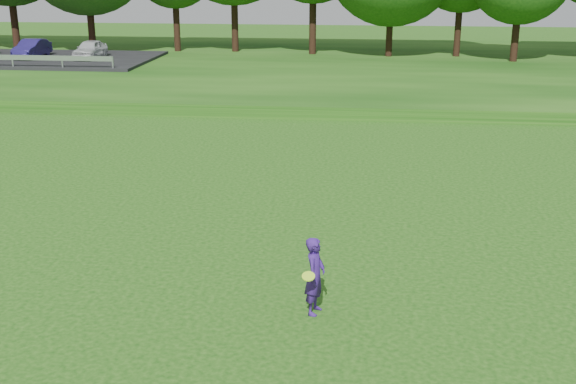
# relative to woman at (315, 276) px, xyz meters

# --- Properties ---
(ground) EXTENTS (140.00, 140.00, 0.00)m
(ground) POSITION_rel_woman_xyz_m (-1.31, -0.21, -0.82)
(ground) COLOR #12410C
(ground) RESTS_ON ground
(berm) EXTENTS (130.00, 30.00, 0.60)m
(berm) POSITION_rel_woman_xyz_m (-1.31, 33.79, -0.52)
(berm) COLOR #12410C
(berm) RESTS_ON ground
(walking_path) EXTENTS (130.00, 1.60, 0.04)m
(walking_path) POSITION_rel_woman_xyz_m (-1.31, 19.79, -0.80)
(walking_path) COLOR gray
(walking_path) RESTS_ON ground
(woman) EXTENTS (0.52, 0.99, 1.65)m
(woman) POSITION_rel_woman_xyz_m (0.00, 0.00, 0.00)
(woman) COLOR #391A77
(woman) RESTS_ON ground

